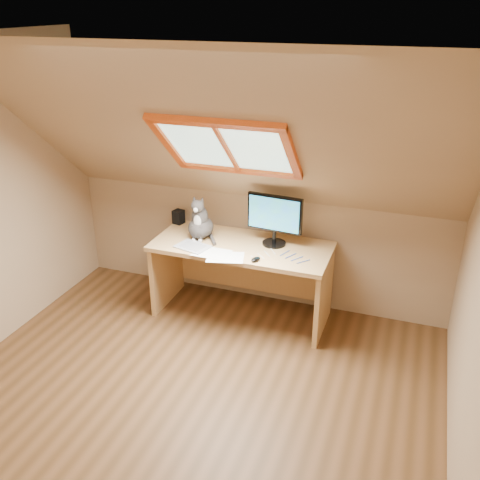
% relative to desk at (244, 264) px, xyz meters
% --- Properties ---
extents(ground, '(3.50, 3.50, 0.00)m').
position_rel_desk_xyz_m(ground, '(0.01, -1.45, -0.48)').
color(ground, brown).
rests_on(ground, ground).
extents(room_shell, '(3.52, 3.52, 2.41)m').
position_rel_desk_xyz_m(room_shell, '(0.01, -1.54, 0.95)').
color(room_shell, tan).
rests_on(room_shell, ground).
extents(desk, '(1.52, 0.67, 0.69)m').
position_rel_desk_xyz_m(desk, '(0.00, 0.00, 0.00)').
color(desk, tan).
rests_on(desk, ground).
extents(monitor, '(0.48, 0.20, 0.44)m').
position_rel_desk_xyz_m(monitor, '(0.26, 0.03, 0.47)').
color(monitor, black).
rests_on(monitor, desk).
extents(cat, '(0.23, 0.27, 0.40)m').
position_rel_desk_xyz_m(cat, '(-0.39, -0.05, 0.36)').
color(cat, '#46403E').
rests_on(cat, desk).
extents(desk_speaker, '(0.11, 0.11, 0.13)m').
position_rel_desk_xyz_m(desk_speaker, '(-0.71, 0.18, 0.28)').
color(desk_speaker, black).
rests_on(desk_speaker, desk).
extents(graphics_tablet, '(0.32, 0.26, 0.01)m').
position_rel_desk_xyz_m(graphics_tablet, '(-0.37, -0.26, 0.22)').
color(graphics_tablet, '#B2B2B7').
rests_on(graphics_tablet, desk).
extents(mouse, '(0.08, 0.11, 0.03)m').
position_rel_desk_xyz_m(mouse, '(0.21, -0.33, 0.23)').
color(mouse, black).
rests_on(mouse, desk).
extents(papers, '(0.33, 0.27, 0.00)m').
position_rel_desk_xyz_m(papers, '(-0.13, -0.33, 0.22)').
color(papers, white).
rests_on(papers, desk).
extents(cables, '(0.51, 0.26, 0.01)m').
position_rel_desk_xyz_m(cables, '(0.39, -0.18, 0.22)').
color(cables, silver).
rests_on(cables, desk).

